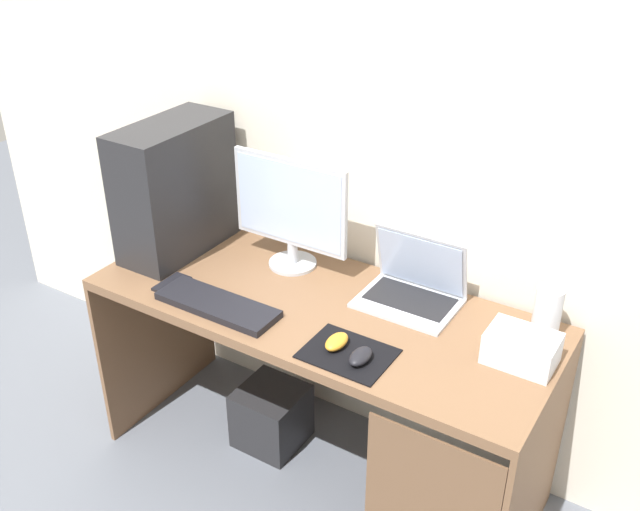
% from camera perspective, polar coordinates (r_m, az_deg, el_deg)
% --- Properties ---
extents(ground_plane, '(8.00, 8.00, 0.00)m').
position_cam_1_polar(ground_plane, '(2.85, 0.00, -16.20)').
color(ground_plane, slate).
extents(wall_back, '(4.00, 0.05, 2.60)m').
position_cam_1_polar(wall_back, '(2.42, 4.57, 11.56)').
color(wall_back, beige).
rests_on(wall_back, ground_plane).
extents(desk, '(1.55, 0.62, 0.73)m').
position_cam_1_polar(desk, '(2.45, 0.25, -6.78)').
color(desk, brown).
rests_on(desk, ground_plane).
extents(pc_tower, '(0.21, 0.46, 0.48)m').
position_cam_1_polar(pc_tower, '(2.67, -11.28, 5.19)').
color(pc_tower, '#232326').
rests_on(pc_tower, desk).
extents(monitor, '(0.44, 0.17, 0.41)m').
position_cam_1_polar(monitor, '(2.50, -2.34, 3.51)').
color(monitor, '#B7BCC6').
rests_on(monitor, desk).
extents(laptop, '(0.32, 0.24, 0.23)m').
position_cam_1_polar(laptop, '(2.40, 7.24, -2.55)').
color(laptop, '#B7BCC6').
rests_on(laptop, desk).
extents(speaker, '(0.08, 0.08, 0.17)m').
position_cam_1_polar(speaker, '(2.29, 17.36, -4.33)').
color(speaker, silver).
rests_on(speaker, desk).
extents(projector, '(0.20, 0.14, 0.10)m').
position_cam_1_polar(projector, '(2.18, 15.50, -7.01)').
color(projector, silver).
rests_on(projector, desk).
extents(keyboard, '(0.42, 0.14, 0.02)m').
position_cam_1_polar(keyboard, '(2.38, -8.02, -3.85)').
color(keyboard, black).
rests_on(keyboard, desk).
extents(mousepad, '(0.26, 0.20, 0.00)m').
position_cam_1_polar(mousepad, '(2.16, 2.20, -7.68)').
color(mousepad, black).
rests_on(mousepad, desk).
extents(mouse_left, '(0.06, 0.10, 0.03)m').
position_cam_1_polar(mouse_left, '(2.18, 1.32, -6.76)').
color(mouse_left, orange).
rests_on(mouse_left, mousepad).
extents(mouse_right, '(0.06, 0.10, 0.03)m').
position_cam_1_polar(mouse_right, '(2.12, 3.19, -7.89)').
color(mouse_right, black).
rests_on(mouse_right, mousepad).
extents(cell_phone, '(0.07, 0.13, 0.01)m').
position_cam_1_polar(cell_phone, '(2.53, -11.51, -2.18)').
color(cell_phone, black).
rests_on(cell_phone, desk).
extents(subwoofer, '(0.24, 0.24, 0.24)m').
position_cam_1_polar(subwoofer, '(2.88, -3.82, -12.40)').
color(subwoofer, '#232326').
rests_on(subwoofer, ground_plane).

